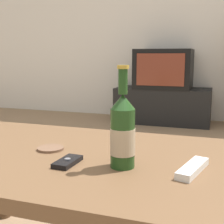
{
  "coord_description": "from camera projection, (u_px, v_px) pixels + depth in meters",
  "views": [
    {
      "loc": [
        0.4,
        -0.88,
        0.77
      ],
      "look_at": [
        0.03,
        0.23,
        0.56
      ],
      "focal_mm": 50.0,
      "sensor_mm": 36.0,
      "label": 1
    }
  ],
  "objects": [
    {
      "name": "coffee_table",
      "position": [
        80.0,
        173.0,
        1.01
      ],
      "size": [
        1.21,
        0.69,
        0.46
      ],
      "color": "brown",
      "rests_on": "ground_plane"
    },
    {
      "name": "tv_stand",
      "position": [
        163.0,
        105.0,
        3.63
      ],
      "size": [
        1.07,
        0.47,
        0.4
      ],
      "color": "black",
      "rests_on": "ground_plane"
    },
    {
      "name": "remote_control",
      "position": [
        193.0,
        168.0,
        0.84
      ],
      "size": [
        0.08,
        0.17,
        0.02
      ],
      "rotation": [
        0.0,
        0.0,
        -0.25
      ],
      "color": "white",
      "rests_on": "coffee_table"
    },
    {
      "name": "television",
      "position": [
        164.0,
        69.0,
        3.56
      ],
      "size": [
        0.63,
        0.5,
        0.44
      ],
      "color": "black",
      "rests_on": "tv_stand"
    },
    {
      "name": "cell_phone",
      "position": [
        68.0,
        162.0,
        0.91
      ],
      "size": [
        0.05,
        0.11,
        0.02
      ],
      "rotation": [
        0.0,
        0.0,
        -0.05
      ],
      "color": "black",
      "rests_on": "coffee_table"
    },
    {
      "name": "coaster",
      "position": [
        50.0,
        148.0,
        1.05
      ],
      "size": [
        0.09,
        0.09,
        0.01
      ],
      "color": "brown",
      "rests_on": "coffee_table"
    },
    {
      "name": "beer_bottle",
      "position": [
        123.0,
        132.0,
        0.87
      ],
      "size": [
        0.07,
        0.07,
        0.29
      ],
      "color": "#1E4219",
      "rests_on": "coffee_table"
    },
    {
      "name": "back_wall",
      "position": [
        185.0,
        10.0,
        3.68
      ],
      "size": [
        8.0,
        0.05,
        2.6
      ],
      "color": "silver",
      "rests_on": "ground_plane"
    }
  ]
}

